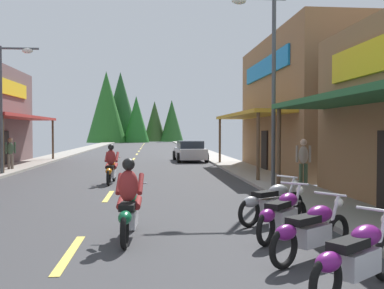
% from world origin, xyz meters
% --- Properties ---
extents(ground, '(10.32, 98.95, 0.10)m').
position_xyz_m(ground, '(0.00, 34.47, -0.05)').
color(ground, '#38383A').
extents(sidewalk_left, '(2.04, 98.95, 0.12)m').
position_xyz_m(sidewalk_left, '(-6.18, 34.47, 0.06)').
color(sidewalk_left, gray).
rests_on(sidewalk_left, ground).
extents(sidewalk_right, '(2.04, 98.95, 0.12)m').
position_xyz_m(sidewalk_right, '(6.18, 34.47, 0.06)').
color(sidewalk_right, '#9E9991').
rests_on(sidewalk_right, ground).
extents(centerline_dashes, '(0.16, 73.99, 0.01)m').
position_xyz_m(centerline_dashes, '(0.00, 39.23, 0.01)').
color(centerline_dashes, '#E0C64C').
rests_on(centerline_dashes, ground).
extents(storefront_right_far, '(9.01, 11.61, 6.84)m').
position_xyz_m(storefront_right_far, '(10.78, 23.12, 3.42)').
color(storefront_right_far, olive).
rests_on(storefront_right_far, ground).
extents(streetlamp_left, '(2.13, 0.30, 5.99)m').
position_xyz_m(streetlamp_left, '(-5.23, 21.88, 3.92)').
color(streetlamp_left, '#474C51').
rests_on(streetlamp_left, ground).
extents(streetlamp_right, '(2.13, 0.30, 6.71)m').
position_xyz_m(streetlamp_right, '(5.25, 15.73, 4.32)').
color(streetlamp_right, '#474C51').
rests_on(streetlamp_right, ground).
extents(motorcycle_parked_right_0, '(1.79, 1.34, 1.04)m').
position_xyz_m(motorcycle_parked_right_0, '(4.00, 6.19, 0.49)').
color(motorcycle_parked_right_0, black).
rests_on(motorcycle_parked_right_0, ground).
extents(motorcycle_parked_right_1, '(1.80, 1.33, 1.04)m').
position_xyz_m(motorcycle_parked_right_1, '(3.96, 7.70, 0.49)').
color(motorcycle_parked_right_1, black).
rests_on(motorcycle_parked_right_1, ground).
extents(motorcycle_parked_right_2, '(1.50, 1.66, 1.04)m').
position_xyz_m(motorcycle_parked_right_2, '(3.92, 9.13, 0.49)').
color(motorcycle_parked_right_2, black).
rests_on(motorcycle_parked_right_2, ground).
extents(motorcycle_parked_right_3, '(1.84, 1.26, 1.04)m').
position_xyz_m(motorcycle_parked_right_3, '(4.08, 10.56, 0.49)').
color(motorcycle_parked_right_3, black).
rests_on(motorcycle_parked_right_3, ground).
extents(rider_cruising_lead, '(0.60, 2.14, 1.57)m').
position_xyz_m(rider_cruising_lead, '(0.95, 9.32, 0.66)').
color(rider_cruising_lead, black).
rests_on(rider_cruising_lead, ground).
extents(rider_cruising_trailing, '(0.60, 2.14, 1.57)m').
position_xyz_m(rider_cruising_trailing, '(-0.23, 18.41, 0.66)').
color(rider_cruising_trailing, black).
rests_on(rider_cruising_trailing, ground).
extents(pedestrian_by_shop, '(0.44, 0.44, 1.73)m').
position_xyz_m(pedestrian_by_shop, '(-5.93, 24.32, 1.01)').
color(pedestrian_by_shop, '#726659').
rests_on(pedestrian_by_shop, ground).
extents(pedestrian_browsing, '(0.57, 0.26, 1.80)m').
position_xyz_m(pedestrian_browsing, '(6.85, 16.35, 1.05)').
color(pedestrian_browsing, '#3F593F').
rests_on(pedestrian_browsing, ground).
extents(parked_car_curbside, '(2.23, 4.38, 1.40)m').
position_xyz_m(parked_car_curbside, '(3.96, 31.04, 0.69)').
color(parked_car_curbside, silver).
rests_on(parked_car_curbside, ground).
extents(treeline_backdrop, '(17.97, 12.83, 13.45)m').
position_xyz_m(treeline_backdrop, '(-4.51, 84.60, 5.95)').
color(treeline_backdrop, '#276623').
rests_on(treeline_backdrop, ground).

